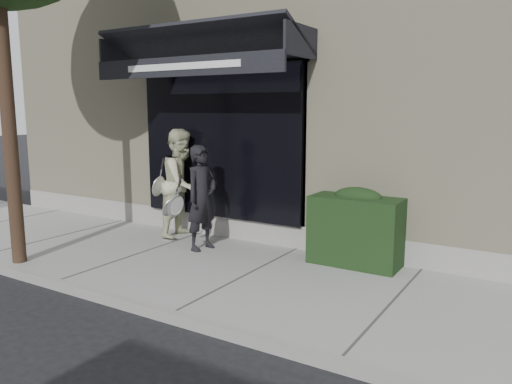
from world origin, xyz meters
The scene contains 7 objects.
ground centered at (0.00, 0.00, 0.00)m, with size 80.00×80.00×0.00m, color black.
sidewalk centered at (0.00, 0.00, 0.06)m, with size 20.00×3.00×0.12m, color gray.
curb centered at (0.00, -1.55, 0.07)m, with size 20.00×0.10×0.14m, color gray.
building_facade centered at (-0.01, 4.96, 2.74)m, with size 14.30×8.04×5.64m.
hedge centered at (1.10, 1.25, 0.66)m, with size 1.30×0.70×1.14m.
pedestrian_front centered at (-1.30, 0.68, 0.96)m, with size 0.76×0.85×1.69m.
pedestrian_back centered at (-2.13, 1.20, 1.07)m, with size 0.81×0.98×1.91m.
Camera 1 is at (3.57, -5.55, 2.37)m, focal length 35.00 mm.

